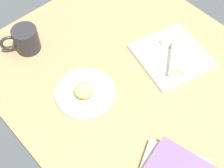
{
  "coord_description": "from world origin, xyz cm",
  "views": [
    {
      "loc": [
        -42.7,
        51.29,
        98.49
      ],
      "look_at": [
        3.17,
        9.77,
        7.0
      ],
      "focal_mm": 51.02,
      "sensor_mm": 36.0,
      "label": 1
    }
  ],
  "objects_px": {
    "round_plate": "(85,93)",
    "scone_pastry": "(84,90)",
    "square_plate": "(171,56)",
    "sauce_cup": "(166,42)",
    "breakfast_wrap": "(178,58)",
    "coffee_mug": "(25,39)"
  },
  "relations": [
    {
      "from": "round_plate",
      "to": "breakfast_wrap",
      "type": "height_order",
      "value": "breakfast_wrap"
    },
    {
      "from": "round_plate",
      "to": "coffee_mug",
      "type": "distance_m",
      "value": 0.32
    },
    {
      "from": "square_plate",
      "to": "sauce_cup",
      "type": "bearing_deg",
      "value": -24.6
    },
    {
      "from": "square_plate",
      "to": "sauce_cup",
      "type": "distance_m",
      "value": 0.06
    },
    {
      "from": "round_plate",
      "to": "coffee_mug",
      "type": "xyz_separation_m",
      "value": [
        0.31,
        0.03,
        0.04
      ]
    },
    {
      "from": "scone_pastry",
      "to": "breakfast_wrap",
      "type": "distance_m",
      "value": 0.36
    },
    {
      "from": "coffee_mug",
      "to": "scone_pastry",
      "type": "bearing_deg",
      "value": -175.63
    },
    {
      "from": "scone_pastry",
      "to": "breakfast_wrap",
      "type": "relative_size",
      "value": 0.49
    },
    {
      "from": "square_plate",
      "to": "coffee_mug",
      "type": "height_order",
      "value": "coffee_mug"
    },
    {
      "from": "square_plate",
      "to": "sauce_cup",
      "type": "height_order",
      "value": "sauce_cup"
    },
    {
      "from": "scone_pastry",
      "to": "breakfast_wrap",
      "type": "height_order",
      "value": "breakfast_wrap"
    },
    {
      "from": "sauce_cup",
      "to": "round_plate",
      "type": "bearing_deg",
      "value": 83.69
    },
    {
      "from": "breakfast_wrap",
      "to": "coffee_mug",
      "type": "distance_m",
      "value": 0.57
    },
    {
      "from": "square_plate",
      "to": "sauce_cup",
      "type": "relative_size",
      "value": 5.42
    },
    {
      "from": "scone_pastry",
      "to": "coffee_mug",
      "type": "bearing_deg",
      "value": 4.37
    },
    {
      "from": "scone_pastry",
      "to": "square_plate",
      "type": "height_order",
      "value": "scone_pastry"
    },
    {
      "from": "round_plate",
      "to": "scone_pastry",
      "type": "height_order",
      "value": "scone_pastry"
    },
    {
      "from": "scone_pastry",
      "to": "sauce_cup",
      "type": "relative_size",
      "value": 1.56
    },
    {
      "from": "scone_pastry",
      "to": "sauce_cup",
      "type": "bearing_deg",
      "value": -95.31
    },
    {
      "from": "round_plate",
      "to": "scone_pastry",
      "type": "bearing_deg",
      "value": 131.2
    },
    {
      "from": "breakfast_wrap",
      "to": "round_plate",
      "type": "bearing_deg",
      "value": 31.51
    },
    {
      "from": "coffee_mug",
      "to": "breakfast_wrap",
      "type": "bearing_deg",
      "value": -140.86
    }
  ]
}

